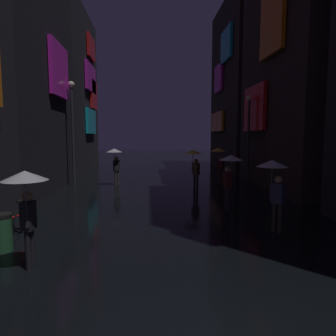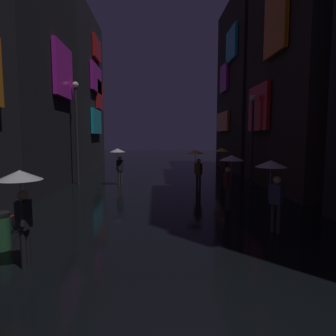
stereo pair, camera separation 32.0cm
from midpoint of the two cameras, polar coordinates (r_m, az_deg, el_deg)
The scene contains 13 objects.
building_left_far at distance 26.24m, azimuth -17.97°, elevation 13.49°, with size 4.25×8.87×12.66m.
building_right_mid at distance 18.45m, azimuth 25.80°, elevation 22.04°, with size 4.25×8.20×16.13m.
building_right_far at distance 26.57m, azimuth 15.98°, elevation 14.58°, with size 4.25×8.70×13.70m.
pedestrian_foreground_right_yellow at distance 15.38m, azimuth 6.02°, elevation 1.78°, with size 0.90×0.90×2.12m.
pedestrian_midstreet_left_yellow at distance 18.08m, azimuth 10.85°, elevation 2.34°, with size 0.90×0.90×2.12m.
pedestrian_foreground_left_clear at distance 17.27m, azimuth -8.92°, elevation 2.20°, with size 0.90×0.90×2.12m.
pedestrian_near_crossing_clear at distance 9.18m, azimuth 20.25°, elevation -1.43°, with size 0.90×0.90×2.12m.
pedestrian_far_right_clear at distance 11.37m, azimuth 12.57°, elevation 0.17°, with size 0.90×0.90×2.12m.
pedestrian_midstreet_centre_clear at distance 6.83m, azimuth -25.00°, elevation -4.09°, with size 0.90×0.90×2.12m.
bicycle_parked_at_storefront at distance 9.52m, azimuth -27.41°, elevation -9.34°, with size 0.56×1.77×0.96m.
streetlamp_left_far at distance 18.11m, azimuth -16.54°, elevation 8.49°, with size 0.36×0.36×5.89m.
streetlamp_right_far at distance 17.70m, azimuth 16.28°, elevation 7.20°, with size 0.36×0.36×5.12m.
trash_bin at distance 8.56m, azimuth -28.31°, elevation -10.51°, with size 0.46×0.46×0.93m.
Camera 2 is at (-0.44, -2.64, 2.80)m, focal length 32.00 mm.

